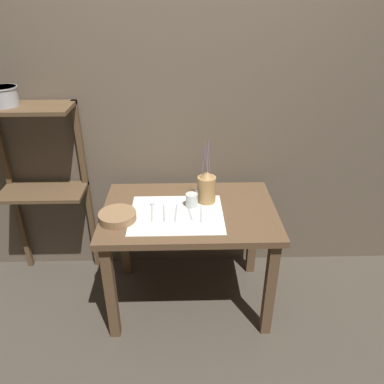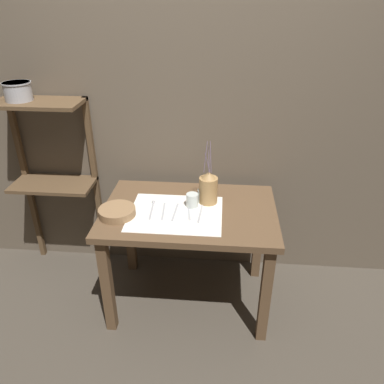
# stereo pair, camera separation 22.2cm
# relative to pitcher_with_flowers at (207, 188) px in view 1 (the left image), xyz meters

# --- Properties ---
(ground_plane) EXTENTS (12.00, 12.00, 0.00)m
(ground_plane) POSITION_rel_pitcher_with_flowers_xyz_m (-0.11, -0.09, -0.82)
(ground_plane) COLOR #473F35
(stone_wall_back) EXTENTS (7.00, 0.06, 2.40)m
(stone_wall_back) POSITION_rel_pitcher_with_flowers_xyz_m (-0.11, 0.37, 0.38)
(stone_wall_back) COLOR brown
(stone_wall_back) RESTS_ON ground_plane
(wooden_table) EXTENTS (1.06, 0.71, 0.72)m
(wooden_table) POSITION_rel_pitcher_with_flowers_xyz_m (-0.11, -0.09, -0.21)
(wooden_table) COLOR brown
(wooden_table) RESTS_ON ground_plane
(wooden_shelf_unit) EXTENTS (0.56, 0.28, 1.29)m
(wooden_shelf_unit) POSITION_rel_pitcher_with_flowers_xyz_m (-1.08, 0.22, 0.07)
(wooden_shelf_unit) COLOR brown
(wooden_shelf_unit) RESTS_ON ground_plane
(linen_cloth) EXTENTS (0.55, 0.44, 0.00)m
(linen_cloth) POSITION_rel_pitcher_with_flowers_xyz_m (-0.19, -0.15, -0.10)
(linen_cloth) COLOR white
(linen_cloth) RESTS_ON wooden_table
(pitcher_with_flowers) EXTENTS (0.11, 0.11, 0.41)m
(pitcher_with_flowers) POSITION_rel_pitcher_with_flowers_xyz_m (0.00, 0.00, 0.00)
(pitcher_with_flowers) COLOR #A87F4C
(pitcher_with_flowers) RESTS_ON wooden_table
(wooden_bowl) EXTENTS (0.22, 0.22, 0.05)m
(wooden_bowl) POSITION_rel_pitcher_with_flowers_xyz_m (-0.53, -0.20, -0.07)
(wooden_bowl) COLOR #8E6B47
(wooden_bowl) RESTS_ON wooden_table
(glass_tumbler_near) EXTENTS (0.07, 0.07, 0.08)m
(glass_tumbler_near) POSITION_rel_pitcher_with_flowers_xyz_m (-0.09, -0.06, -0.05)
(glass_tumbler_near) COLOR silver
(glass_tumbler_near) RESTS_ON wooden_table
(glass_tumbler_far) EXTENTS (0.07, 0.07, 0.08)m
(glass_tumbler_far) POSITION_rel_pitcher_with_flowers_xyz_m (-0.03, 0.01, -0.06)
(glass_tumbler_far) COLOR silver
(glass_tumbler_far) RESTS_ON wooden_table
(spoon_inner) EXTENTS (0.03, 0.21, 0.02)m
(spoon_inner) POSITION_rel_pitcher_with_flowers_xyz_m (-0.34, -0.08, -0.09)
(spoon_inner) COLOR #A8A8AD
(spoon_inner) RESTS_ON wooden_table
(knife_center) EXTENTS (0.03, 0.20, 0.00)m
(knife_center) POSITION_rel_pitcher_with_flowers_xyz_m (-0.26, -0.14, -0.09)
(knife_center) COLOR #A8A8AD
(knife_center) RESTS_ON wooden_table
(fork_inner) EXTENTS (0.02, 0.20, 0.00)m
(fork_inner) POSITION_rel_pitcher_with_flowers_xyz_m (-0.19, -0.14, -0.09)
(fork_inner) COLOR #A8A8AD
(fork_inner) RESTS_ON wooden_table
(spoon_outer) EXTENTS (0.05, 0.21, 0.02)m
(spoon_outer) POSITION_rel_pitcher_with_flowers_xyz_m (-0.12, -0.07, -0.09)
(spoon_outer) COLOR #A8A8AD
(spoon_outer) RESTS_ON wooden_table
(fork_outer) EXTENTS (0.02, 0.20, 0.00)m
(fork_outer) POSITION_rel_pitcher_with_flowers_xyz_m (-0.04, -0.14, -0.09)
(fork_outer) COLOR #A8A8AD
(fork_outer) RESTS_ON wooden_table
(metal_pot_large) EXTENTS (0.17, 0.17, 0.11)m
(metal_pot_large) POSITION_rel_pitcher_with_flowers_xyz_m (-1.19, 0.18, 0.53)
(metal_pot_large) COLOR #A8A8AD
(metal_pot_large) RESTS_ON wooden_shelf_unit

